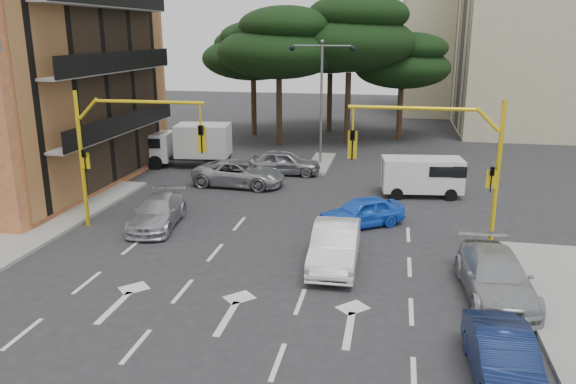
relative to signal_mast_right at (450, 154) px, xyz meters
name	(u,v)px	position (x,y,z in m)	size (l,w,h in m)	color
ground	(265,256)	(-6.80, -1.99, -3.88)	(120.00, 120.00, 0.00)	#28282B
median_strip	(320,163)	(-6.80, 14.01, -3.81)	(1.40, 6.00, 0.15)	gray
apartment_beige_far	(480,32)	(6.15, 42.01, 4.47)	(16.20, 12.15, 16.70)	#BEB58F
pine_left_near	(280,43)	(-10.75, 19.96, 3.72)	(9.15, 9.15, 10.23)	#382616
pine_center	(350,33)	(-5.75, 21.96, 4.41)	(9.98, 9.98, 11.16)	#382616
pine_left_far	(253,51)	(-13.75, 23.96, 3.03)	(8.32, 8.32, 9.30)	#382616
pine_right	(403,61)	(-1.75, 23.96, 2.33)	(7.49, 7.49, 8.37)	#382616
pine_back	(331,42)	(-7.75, 26.96, 3.72)	(9.15, 9.15, 10.23)	#382616
signal_mast_right	(450,154)	(0.00, 0.00, 0.00)	(5.79, 0.37, 6.00)	yellow
signal_mast_left	(118,142)	(-13.61, 0.00, 0.00)	(5.79, 0.37, 6.00)	yellow
street_lamp_center	(322,80)	(-6.80, 14.01, 1.54)	(4.16, 0.36, 7.77)	slate
car_white_hatch	(335,245)	(-4.05, -2.30, -3.11)	(1.65, 4.72, 1.56)	silver
car_blue_compact	(362,212)	(-3.35, 2.27, -3.22)	(1.56, 3.87, 1.32)	blue
car_silver_wagon	(158,212)	(-12.28, 0.53, -3.23)	(1.84, 4.53, 1.31)	#A8AAB0
car_silver_cross_a	(239,173)	(-10.57, 7.84, -3.17)	(2.37, 5.15, 1.43)	#9D9FA4
car_silver_cross_b	(285,162)	(-8.59, 11.01, -3.15)	(1.74, 4.32, 1.47)	gray
car_navy_parked	(503,359)	(0.80, -8.83, -3.22)	(1.41, 4.04, 1.33)	#0C193F
car_silver_parked	(496,276)	(1.36, -3.95, -3.16)	(2.04, 5.02, 1.46)	#9EA1A6
van_white	(422,177)	(-0.58, 7.78, -2.85)	(1.86, 4.12, 2.06)	white
box_truck_a	(188,145)	(-15.09, 11.91, -2.52)	(2.33, 5.56, 2.73)	silver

